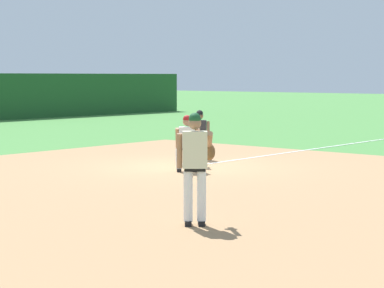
{
  "coord_description": "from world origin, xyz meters",
  "views": [
    {
      "loc": [
        -15.2,
        -13.12,
        2.45
      ],
      "look_at": [
        -4.19,
        -3.72,
        1.13
      ],
      "focal_mm": 70.0,
      "sensor_mm": 36.0,
      "label": 1
    }
  ],
  "objects_px": {
    "pitcher": "(196,162)",
    "first_baseman": "(190,139)",
    "first_base_bag": "(188,165)",
    "baseball": "(192,175)",
    "umpire": "(200,133)",
    "baserunner": "(187,141)"
  },
  "relations": [
    {
      "from": "first_baseman",
      "to": "umpire",
      "type": "relative_size",
      "value": 0.92
    },
    {
      "from": "baseball",
      "to": "pitcher",
      "type": "relative_size",
      "value": 0.04
    },
    {
      "from": "first_base_bag",
      "to": "baserunner",
      "type": "xyz_separation_m",
      "value": [
        -0.82,
        -0.67,
        0.75
      ]
    },
    {
      "from": "first_base_bag",
      "to": "pitcher",
      "type": "bearing_deg",
      "value": -138.28
    },
    {
      "from": "first_base_bag",
      "to": "baserunner",
      "type": "height_order",
      "value": "baserunner"
    },
    {
      "from": "baseball",
      "to": "umpire",
      "type": "bearing_deg",
      "value": 36.97
    },
    {
      "from": "first_baseman",
      "to": "umpire",
      "type": "bearing_deg",
      "value": 28.29
    },
    {
      "from": "pitcher",
      "to": "first_baseman",
      "type": "bearing_deg",
      "value": 41.32
    },
    {
      "from": "pitcher",
      "to": "baserunner",
      "type": "relative_size",
      "value": 1.27
    },
    {
      "from": "baseball",
      "to": "umpire",
      "type": "distance_m",
      "value": 3.86
    },
    {
      "from": "pitcher",
      "to": "baserunner",
      "type": "height_order",
      "value": "pitcher"
    },
    {
      "from": "baserunner",
      "to": "first_baseman",
      "type": "bearing_deg",
      "value": 37.84
    },
    {
      "from": "first_base_bag",
      "to": "baseball",
      "type": "bearing_deg",
      "value": -136.68
    },
    {
      "from": "baseball",
      "to": "first_baseman",
      "type": "xyz_separation_m",
      "value": [
        1.84,
        1.64,
        0.69
      ]
    },
    {
      "from": "baseball",
      "to": "pitcher",
      "type": "distance_m",
      "value": 6.04
    },
    {
      "from": "baseball",
      "to": "baserunner",
      "type": "distance_m",
      "value": 1.21
    },
    {
      "from": "first_baseman",
      "to": "baserunner",
      "type": "relative_size",
      "value": 0.92
    },
    {
      "from": "baseball",
      "to": "pitcher",
      "type": "height_order",
      "value": "pitcher"
    },
    {
      "from": "baseball",
      "to": "pitcher",
      "type": "bearing_deg",
      "value": -138.82
    },
    {
      "from": "first_base_bag",
      "to": "baserunner",
      "type": "relative_size",
      "value": 0.26
    },
    {
      "from": "first_base_bag",
      "to": "pitcher",
      "type": "xyz_separation_m",
      "value": [
        -5.94,
        -5.3,
        1.01
      ]
    },
    {
      "from": "pitcher",
      "to": "first_baseman",
      "type": "distance_m",
      "value": 8.43
    }
  ]
}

